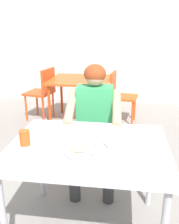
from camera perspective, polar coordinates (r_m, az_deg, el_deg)
back_wall at (r=5.07m, az=6.21°, el=21.27°), size 12.00×0.12×3.40m
table_foreground at (r=1.74m, az=-0.25°, el=-9.73°), size 1.08×0.85×0.73m
thali_tray at (r=1.62m, az=-0.64°, el=-8.57°), size 0.30×0.30×0.03m
drinking_cup at (r=1.74m, az=-14.60°, el=-5.61°), size 0.07×0.07×0.10m
chair_foreground at (r=2.61m, az=1.37°, el=-4.09°), size 0.44×0.41×0.80m
diner_foreground at (r=2.33m, az=1.05°, el=-1.04°), size 0.51×0.57×1.17m
table_background_red at (r=3.98m, az=-2.21°, el=6.49°), size 0.92×0.87×0.71m
chair_red_left at (r=4.17m, az=-10.59°, el=5.02°), size 0.48×0.50×0.86m
chair_red_right at (r=4.01m, az=6.88°, el=4.20°), size 0.46×0.44×0.81m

